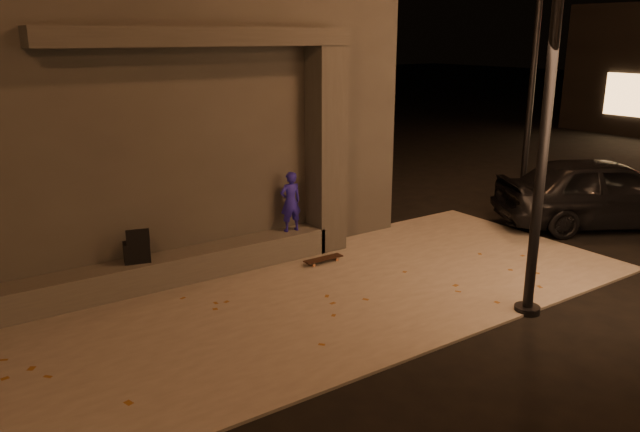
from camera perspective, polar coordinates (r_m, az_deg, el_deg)
ground at (r=7.86m, az=6.23°, el=-12.80°), size 120.00×120.00×0.00m
sidewalk at (r=9.29m, az=-1.90°, el=-7.82°), size 11.00×4.40×0.04m
building at (r=12.23m, az=-17.77°, el=9.85°), size 9.00×5.10×5.22m
ledge at (r=10.05m, az=-14.65°, el=-4.93°), size 6.00×0.55×0.45m
column at (r=11.06m, az=0.52°, el=6.00°), size 0.55×0.55×3.60m
canopy at (r=9.83m, az=-10.59°, el=15.83°), size 5.00×0.70×0.28m
skateboarder at (r=10.84m, az=-2.71°, el=1.33°), size 0.41×0.29×1.06m
backpack at (r=9.83m, az=-16.42°, el=-3.01°), size 0.43×0.33×0.54m
skateboard at (r=10.72m, az=0.31°, el=-3.95°), size 0.73×0.19×0.08m
street_lamp_0 at (r=8.66m, az=20.87°, el=17.19°), size 0.36×0.36×7.23m
street_lamp_2 at (r=15.33m, az=19.27°, el=16.30°), size 0.36×0.36×7.14m
car_a at (r=13.96m, az=24.49°, el=2.01°), size 4.56×3.61×1.46m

